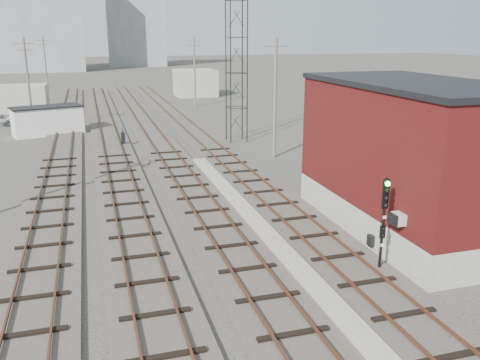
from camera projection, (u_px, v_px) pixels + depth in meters
name	position (u px, v px, depth m)	size (l,w,h in m)	color
ground	(144.00, 106.00, 67.40)	(320.00, 320.00, 0.00)	#282621
track_right	(195.00, 133.00, 48.72)	(3.20, 90.00, 0.39)	#332D28
track_mid_right	(153.00, 135.00, 47.62)	(3.20, 90.00, 0.39)	#332D28
track_mid_left	(109.00, 138.00, 46.52)	(3.20, 90.00, 0.39)	#332D28
track_left	(64.00, 140.00, 45.42)	(3.20, 90.00, 0.39)	#332D28
platform_curb	(258.00, 226.00, 25.14)	(0.90, 28.00, 0.26)	gray
brick_building	(411.00, 157.00, 24.25)	(6.54, 12.20, 7.22)	gray
lattice_tower	(236.00, 55.00, 43.81)	(1.60, 1.60, 15.00)	black
utility_pole_left_b	(28.00, 82.00, 48.82)	(1.80, 0.24, 9.00)	#595147
utility_pole_left_c	(46.00, 67.00, 71.84)	(1.80, 0.24, 9.00)	#595147
utility_pole_right_a	(275.00, 96.00, 38.39)	(1.80, 0.24, 9.00)	#595147
utility_pole_right_b	(195.00, 70.00, 66.01)	(1.80, 0.24, 9.00)	#595147
apartment_left	(36.00, 10.00, 127.35)	(22.00, 14.00, 30.00)	gray
apartment_right	(135.00, 21.00, 148.85)	(16.00, 12.00, 26.00)	gray
shed_left	(13.00, 99.00, 62.56)	(8.00, 5.00, 3.20)	gray
shed_right	(195.00, 83.00, 78.52)	(6.00, 6.00, 4.00)	gray
signal_mast	(384.00, 218.00, 19.96)	(0.40, 0.41, 3.95)	gray
switch_stand	(123.00, 138.00, 43.50)	(0.35, 0.35, 1.41)	black
site_trailer	(48.00, 120.00, 48.36)	(6.96, 4.48, 2.71)	silver
car_red	(28.00, 119.00, 53.73)	(1.44, 3.59, 1.22)	maroon
car_silver	(37.00, 123.00, 51.10)	(1.30, 3.72, 1.23)	#A8ACB0
car_grey	(20.00, 120.00, 53.31)	(1.63, 4.01, 1.16)	slate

